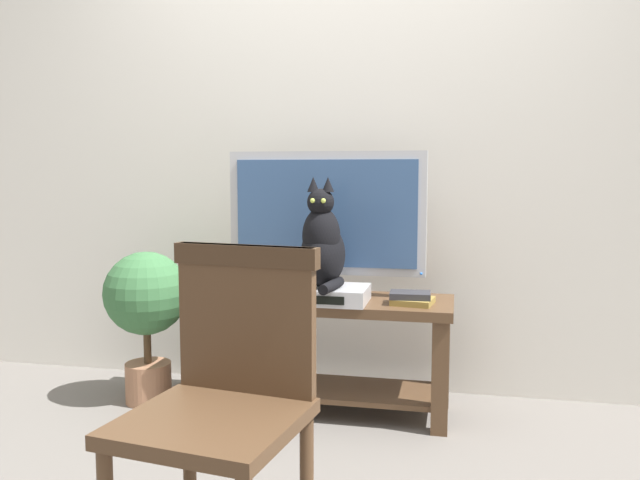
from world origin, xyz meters
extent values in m
plane|color=slate|center=(0.00, 0.00, 0.00)|extent=(12.00, 12.00, 0.00)
cube|color=silver|center=(0.00, 0.92, 1.40)|extent=(7.00, 0.12, 2.80)
cube|color=#513823|center=(-0.03, 0.49, 0.51)|extent=(1.18, 0.42, 0.04)
cube|color=#513823|center=(-0.57, 0.33, 0.24)|extent=(0.07, 0.07, 0.48)
cube|color=#513823|center=(0.51, 0.33, 0.24)|extent=(0.07, 0.07, 0.48)
cube|color=#513823|center=(-0.57, 0.66, 0.24)|extent=(0.07, 0.07, 0.48)
cube|color=#513823|center=(0.51, 0.66, 0.24)|extent=(0.07, 0.07, 0.48)
cube|color=#513823|center=(-0.03, 0.49, 0.10)|extent=(1.08, 0.34, 0.02)
cube|color=#B7B7BC|center=(-0.03, 0.59, 0.54)|extent=(0.36, 0.20, 0.03)
cube|color=#B7B7BC|center=(-0.03, 0.59, 0.59)|extent=(0.06, 0.04, 0.07)
cube|color=#B7B7BC|center=(-0.03, 0.59, 0.91)|extent=(0.92, 0.05, 0.57)
cube|color=#385684|center=(-0.03, 0.56, 0.91)|extent=(0.84, 0.01, 0.49)
sphere|color=#2672F2|center=(0.41, 0.56, 0.64)|extent=(0.01, 0.01, 0.01)
cube|color=#BCBCC1|center=(-0.01, 0.40, 0.56)|extent=(0.39, 0.26, 0.07)
cube|color=black|center=(-0.01, 0.27, 0.56)|extent=(0.24, 0.01, 0.04)
ellipsoid|color=black|center=(-0.01, 0.40, 0.74)|extent=(0.19, 0.28, 0.28)
ellipsoid|color=black|center=(-0.01, 0.37, 0.82)|extent=(0.16, 0.18, 0.25)
sphere|color=black|center=(-0.01, 0.35, 0.97)|extent=(0.12, 0.12, 0.12)
cone|color=black|center=(-0.04, 0.35, 1.05)|extent=(0.05, 0.05, 0.06)
cone|color=black|center=(0.02, 0.35, 1.05)|extent=(0.05, 0.05, 0.06)
sphere|color=#B2C64C|center=(-0.03, 0.30, 0.98)|extent=(0.02, 0.02, 0.02)
sphere|color=#B2C64C|center=(0.02, 0.30, 0.98)|extent=(0.02, 0.02, 0.02)
cylinder|color=black|center=(0.05, 0.30, 0.62)|extent=(0.07, 0.23, 0.04)
cylinder|color=#513823|center=(-0.22, -0.58, 0.21)|extent=(0.04, 0.04, 0.42)
cube|color=#513823|center=(-0.06, -0.80, 0.44)|extent=(0.51, 0.51, 0.04)
cube|color=#513823|center=(-0.03, -0.60, 0.68)|extent=(0.42, 0.10, 0.43)
cube|color=#412C1C|center=(-0.03, -0.60, 0.86)|extent=(0.45, 0.11, 0.06)
cube|color=olive|center=(0.38, 0.44, 0.54)|extent=(0.19, 0.18, 0.03)
cube|color=#2D2D33|center=(0.37, 0.43, 0.57)|extent=(0.18, 0.13, 0.03)
cylinder|color=#9E6B4C|center=(-0.87, 0.43, 0.10)|extent=(0.22, 0.22, 0.19)
cylinder|color=#332319|center=(-0.87, 0.43, 0.18)|extent=(0.20, 0.20, 0.02)
cylinder|color=#4C3823|center=(-0.87, 0.43, 0.28)|extent=(0.04, 0.04, 0.18)
sphere|color=#386B3D|center=(-0.87, 0.43, 0.53)|extent=(0.39, 0.39, 0.39)
camera|label=1|loc=(0.56, -2.34, 1.10)|focal=36.26mm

